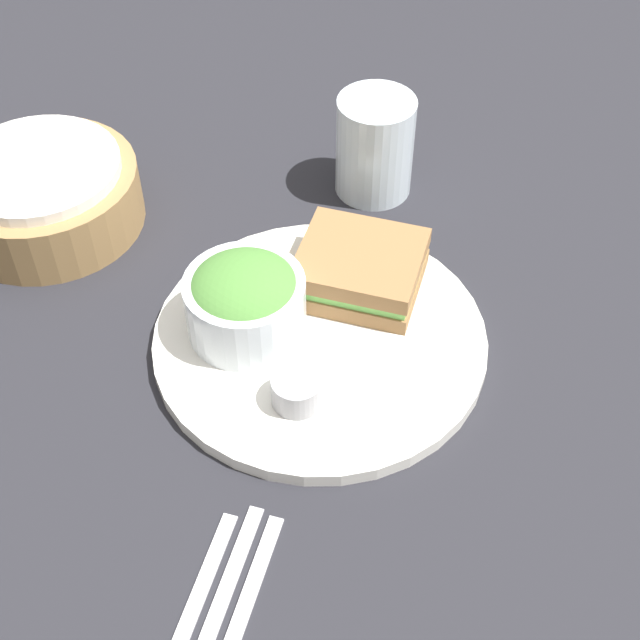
# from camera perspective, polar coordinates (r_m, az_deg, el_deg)

# --- Properties ---
(ground_plane) EXTENTS (4.00, 4.00, 0.00)m
(ground_plane) POSITION_cam_1_polar(r_m,az_deg,el_deg) (0.83, -0.00, -1.61)
(ground_plane) COLOR #232328
(plate) EXTENTS (0.31, 0.31, 0.01)m
(plate) POSITION_cam_1_polar(r_m,az_deg,el_deg) (0.83, -0.00, -1.28)
(plate) COLOR white
(plate) RESTS_ON ground_plane
(sandwich) EXTENTS (0.14, 0.15, 0.04)m
(sandwich) POSITION_cam_1_polar(r_m,az_deg,el_deg) (0.85, 2.57, 3.28)
(sandwich) COLOR olive
(sandwich) RESTS_ON plate
(salad_bowl) EXTENTS (0.11, 0.11, 0.07)m
(salad_bowl) POSITION_cam_1_polar(r_m,az_deg,el_deg) (0.80, -4.82, 1.32)
(salad_bowl) COLOR white
(salad_bowl) RESTS_ON plate
(dressing_cup) EXTENTS (0.04, 0.04, 0.03)m
(dressing_cup) POSITION_cam_1_polar(r_m,az_deg,el_deg) (0.76, -1.48, -4.51)
(dressing_cup) COLOR #99999E
(dressing_cup) RESTS_ON plate
(orange_wedge) EXTENTS (0.04, 0.04, 0.04)m
(orange_wedge) POSITION_cam_1_polar(r_m,az_deg,el_deg) (0.86, -3.57, 3.55)
(orange_wedge) COLOR orange
(orange_wedge) RESTS_ON plate
(drink_glass) EXTENTS (0.08, 0.08, 0.11)m
(drink_glass) POSITION_cam_1_polar(r_m,az_deg,el_deg) (0.97, 3.52, 11.04)
(drink_glass) COLOR silver
(drink_glass) RESTS_ON ground_plane
(bread_basket) EXTENTS (0.20, 0.20, 0.08)m
(bread_basket) POSITION_cam_1_polar(r_m,az_deg,el_deg) (0.98, -17.27, 7.71)
(bread_basket) COLOR #997547
(bread_basket) RESTS_ON ground_plane
(fork) EXTENTS (0.15, 0.07, 0.01)m
(fork) POSITION_cam_1_polar(r_m,az_deg,el_deg) (0.69, -4.93, -17.99)
(fork) COLOR silver
(fork) RESTS_ON ground_plane
(knife) EXTENTS (0.16, 0.08, 0.01)m
(knife) POSITION_cam_1_polar(r_m,az_deg,el_deg) (0.69, -6.40, -17.57)
(knife) COLOR silver
(knife) RESTS_ON ground_plane
(spoon) EXTENTS (0.14, 0.07, 0.01)m
(spoon) POSITION_cam_1_polar(r_m,az_deg,el_deg) (0.70, -7.84, -17.15)
(spoon) COLOR silver
(spoon) RESTS_ON ground_plane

